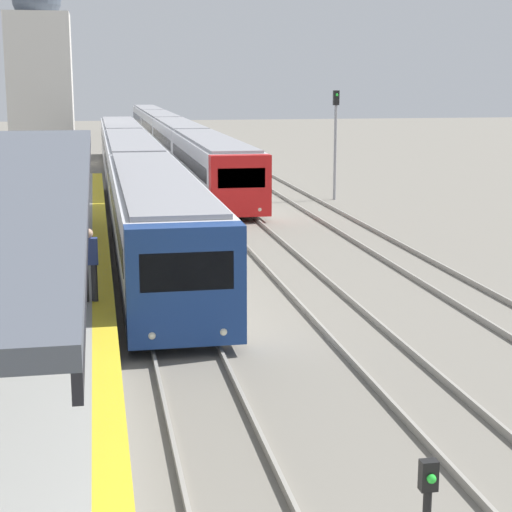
{
  "coord_description": "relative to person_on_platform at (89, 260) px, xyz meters",
  "views": [
    {
      "loc": [
        -1.77,
        -6.38,
        5.8
      ],
      "look_at": [
        2.01,
        13.8,
        1.56
      ],
      "focal_mm": 60.0,
      "sensor_mm": 36.0,
      "label": 1
    }
  ],
  "objects": [
    {
      "name": "train_near",
      "position": [
        2.0,
        24.25,
        -0.2
      ],
      "size": [
        2.53,
        52.19,
        2.95
      ],
      "color": "navy",
      "rests_on": "ground_plane"
    },
    {
      "name": "train_far",
      "position": [
        6.02,
        49.59,
        -0.22
      ],
      "size": [
        2.53,
        69.02,
        2.91
      ],
      "color": "red",
      "rests_on": "ground_plane"
    },
    {
      "name": "distant_domed_building",
      "position": [
        -3.3,
        42.46,
        4.24
      ],
      "size": [
        4.26,
        4.26,
        12.78
      ],
      "color": "silver",
      "rests_on": "ground_plane"
    },
    {
      "name": "person_on_platform",
      "position": [
        0.0,
        0.0,
        0.0
      ],
      "size": [
        0.4,
        0.22,
        1.66
      ],
      "color": "#2D2D33",
      "rests_on": "station_platform"
    },
    {
      "name": "signal_post_near",
      "position": [
        3.8,
        -10.61,
        -0.84
      ],
      "size": [
        0.2,
        0.21,
        1.59
      ],
      "color": "black",
      "rests_on": "ground_plane"
    },
    {
      "name": "signal_mast_far",
      "position": [
        11.73,
        21.34,
        1.47
      ],
      "size": [
        0.28,
        0.29,
        5.29
      ],
      "color": "gray",
      "rests_on": "ground_plane"
    }
  ]
}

